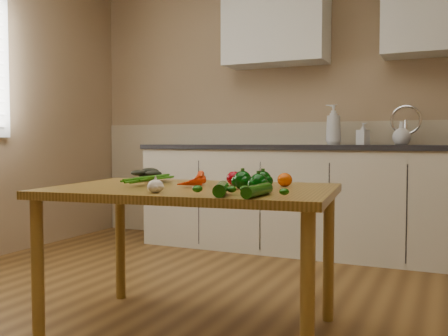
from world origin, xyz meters
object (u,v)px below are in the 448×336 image
pepper_b (263,180)px  zucchini_a (257,190)px  tomato_b (263,180)px  soap_bottle_a (333,125)px  tomato_a (234,178)px  table (193,203)px  pepper_c (258,183)px  zucchini_b (221,189)px  leafy_greens (149,172)px  pepper_a (243,180)px  garlic_bulb (156,186)px  soap_bottle_c (402,133)px  tomato_c (285,180)px  carrot_bunch (181,179)px  soap_bottle_b (363,134)px

pepper_b → zucchini_a: pepper_b is taller
pepper_b → tomato_b: size_ratio=1.27×
soap_bottle_a → tomato_a: bearing=-5.0°
table → tomato_b: 0.36m
tomato_b → pepper_c: bearing=-73.4°
zucchini_b → zucchini_a: bearing=10.1°
leafy_greens → pepper_a: size_ratio=2.27×
table → garlic_bulb: size_ratio=20.89×
zucchini_a → table: bearing=148.4°
pepper_a → tomato_b: size_ratio=1.34×
soap_bottle_c → zucchini_b: bearing=40.1°
soap_bottle_a → pepper_c: bearing=1.2°
pepper_c → tomato_b: bearing=106.6°
table → tomato_c: 0.46m
zucchini_a → zucchini_b: size_ratio=1.16×
soap_bottle_c → pepper_b: size_ratio=2.31×
leafy_greens → tomato_a: (0.54, -0.06, -0.01)m
carrot_bunch → pepper_a: (0.36, -0.07, 0.01)m
table → leafy_greens: leafy_greens is taller
pepper_c → zucchini_a: size_ratio=0.35×
leafy_greens → pepper_b: (0.73, -0.16, -0.01)m
carrot_bunch → pepper_a: 0.37m
tomato_a → tomato_b: bearing=14.1°
pepper_a → tomato_c: bearing=59.5°
table → tomato_c: tomato_c is taller
zucchini_b → carrot_bunch: bearing=138.0°
garlic_bulb → zucchini_a: bearing=6.6°
soap_bottle_c → tomato_c: bearing=40.4°
pepper_b → tomato_a: 0.21m
soap_bottle_c → tomato_a: (-0.62, -1.92, -0.25)m
zucchini_a → zucchini_b: (-0.15, -0.03, 0.00)m
carrot_bunch → pepper_b: pepper_b is taller
zucchini_a → zucchini_b: 0.15m
soap_bottle_c → pepper_c: bearing=41.3°
pepper_a → pepper_c: 0.13m
soap_bottle_a → garlic_bulb: 2.44m
soap_bottle_b → leafy_greens: 2.06m
soap_bottle_a → pepper_b: bearing=0.4°
leafy_greens → tomato_b: 0.68m
soap_bottle_c → pepper_b: 2.07m
soap_bottle_a → tomato_a: (-0.08, -1.92, -0.33)m
carrot_bunch → tomato_b: 0.41m
zucchini_b → soap_bottle_b: bearing=85.7°
table → zucchini_b: zucchini_b is taller
soap_bottle_b → garlic_bulb: (-0.47, -2.40, -0.25)m
tomato_a → zucchini_a: bearing=-56.4°
table → garlic_bulb: bearing=-98.4°
tomato_a → zucchini_a: tomato_a is taller
soap_bottle_b → pepper_a: soap_bottle_b is taller
table → zucchini_b: size_ratio=7.37×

